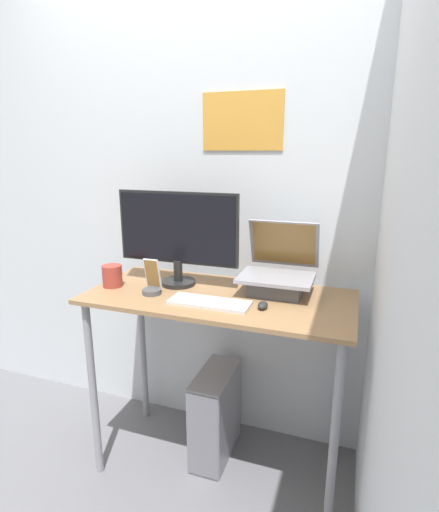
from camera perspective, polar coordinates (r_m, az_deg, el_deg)
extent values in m
plane|color=slate|center=(2.09, -3.07, -32.44)|extent=(12.00, 12.00, 0.00)
cube|color=silver|center=(2.04, 3.34, 8.10)|extent=(6.00, 0.05, 2.60)
cube|color=gold|center=(2.01, 3.17, 18.68)|extent=(0.40, 0.01, 0.27)
cube|color=silver|center=(1.34, 24.12, 3.31)|extent=(0.05, 6.00, 2.60)
cube|color=#936D47|center=(1.80, -0.08, -5.86)|extent=(1.19, 0.56, 0.02)
cylinder|color=gray|center=(2.06, -17.61, -17.92)|extent=(0.04, 0.04, 0.89)
cylinder|color=gray|center=(1.74, 15.99, -24.66)|extent=(0.04, 0.04, 0.89)
cylinder|color=gray|center=(2.39, -10.89, -12.66)|extent=(0.04, 0.04, 0.89)
cylinder|color=gray|center=(2.12, 16.86, -16.89)|extent=(0.04, 0.04, 0.89)
cube|color=#4C4C51|center=(1.81, 8.05, -4.38)|extent=(0.23, 0.17, 0.07)
cube|color=gray|center=(1.79, 8.10, -3.07)|extent=(0.33, 0.24, 0.02)
cube|color=gray|center=(1.91, 9.19, 1.77)|extent=(0.33, 0.09, 0.23)
cube|color=olive|center=(1.91, 9.16, 1.80)|extent=(0.29, 0.08, 0.20)
cylinder|color=black|center=(1.94, -5.89, -3.77)|extent=(0.16, 0.16, 0.02)
cylinder|color=black|center=(1.92, -5.94, -2.08)|extent=(0.04, 0.04, 0.10)
cube|color=black|center=(1.88, -6.04, 4.02)|extent=(0.60, 0.01, 0.34)
cube|color=black|center=(1.87, -6.15, 3.97)|extent=(0.57, 0.01, 0.31)
cube|color=silver|center=(1.69, -1.37, -6.67)|extent=(0.34, 0.12, 0.01)
cube|color=#A8A8AD|center=(1.68, -1.37, -6.40)|extent=(0.32, 0.11, 0.00)
ellipsoid|color=#262626|center=(1.65, 6.20, -7.02)|extent=(0.04, 0.06, 0.03)
cylinder|color=#4C4C51|center=(1.83, -9.66, -5.03)|extent=(0.08, 0.08, 0.02)
cube|color=silver|center=(1.81, -9.54, -2.49)|extent=(0.07, 0.04, 0.14)
cube|color=olive|center=(1.81, -9.62, -2.50)|extent=(0.06, 0.03, 0.13)
cube|color=gray|center=(2.20, -0.56, -21.61)|extent=(0.17, 0.36, 0.46)
cube|color=slate|center=(2.06, -2.46, -24.44)|extent=(0.16, 0.01, 0.44)
cylinder|color=#9E382D|center=(1.96, -15.07, -2.76)|extent=(0.09, 0.09, 0.10)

